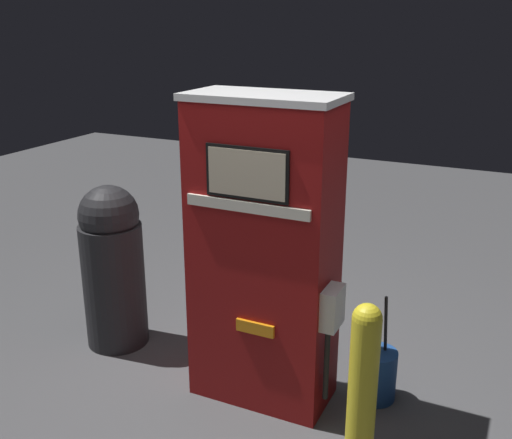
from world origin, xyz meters
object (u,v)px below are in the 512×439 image
at_px(trash_bin, 113,265).
at_px(safety_bollard, 363,385).
at_px(gas_pump, 264,254).
at_px(squeegee_bucket, 376,374).

bearing_deg(trash_bin, safety_bollard, -14.69).
height_order(gas_pump, safety_bollard, gas_pump).
distance_m(trash_bin, squeegee_bucket, 1.96).
xyz_separation_m(gas_pump, squeegee_bucket, (0.66, 0.25, -0.78)).
distance_m(safety_bollard, squeegee_bucket, 0.74).
height_order(trash_bin, squeegee_bucket, trash_bin).
relative_size(gas_pump, safety_bollard, 1.97).
xyz_separation_m(safety_bollard, squeegee_bucket, (-0.08, 0.65, -0.34)).
bearing_deg(squeegee_bucket, gas_pump, -159.28).
relative_size(gas_pump, trash_bin, 1.58).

